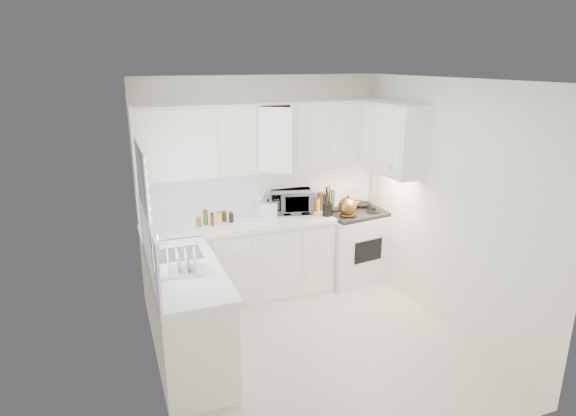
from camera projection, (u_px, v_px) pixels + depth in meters
name	position (u px, v px, depth m)	size (l,w,h in m)	color
floor	(312.00, 345.00, 4.94)	(3.20, 3.20, 0.00)	silver
ceiling	(317.00, 80.00, 4.18)	(3.20, 3.20, 0.00)	white
wall_back	(262.00, 184.00, 5.99)	(3.00, 3.00, 0.00)	white
wall_front	(414.00, 298.00, 3.13)	(3.00, 3.00, 0.00)	white
wall_left	(149.00, 244.00, 4.05)	(3.20, 3.20, 0.00)	white
wall_right	(447.00, 207.00, 5.07)	(3.20, 3.20, 0.00)	white
window_blinds	(145.00, 203.00, 4.30)	(0.06, 0.96, 1.06)	white
lower_cabinets_back	(240.00, 262.00, 5.84)	(2.22, 0.60, 0.90)	white
lower_cabinets_left	(187.00, 317.00, 4.58)	(0.60, 1.60, 0.90)	white
countertop_back	(239.00, 224.00, 5.69)	(2.24, 0.64, 0.05)	white
countertop_left	(185.00, 270.00, 4.44)	(0.64, 1.62, 0.05)	white
backsplash_back	(263.00, 190.00, 6.00)	(2.98, 0.02, 0.55)	white
backsplash_left	(149.00, 244.00, 4.26)	(0.02, 1.60, 0.55)	white
upper_cabinets_back	(266.00, 171.00, 5.78)	(3.00, 0.33, 0.80)	white
upper_cabinets_right	(391.00, 173.00, 5.69)	(0.33, 0.90, 0.80)	white
sink	(179.00, 243.00, 4.72)	(0.42, 0.38, 0.30)	gray
stove	(353.00, 236.00, 6.28)	(0.77, 0.63, 1.18)	white
tea_kettle	(348.00, 205.00, 5.94)	(0.28, 0.24, 0.26)	olive
frying_pan	(361.00, 203.00, 6.38)	(0.26, 0.44, 0.04)	black
microwave	(291.00, 199.00, 6.02)	(0.50, 0.28, 0.34)	gray
rice_cooker	(268.00, 208.00, 5.85)	(0.22, 0.22, 0.22)	white
paper_towel	(260.00, 204.00, 5.93)	(0.12, 0.12, 0.27)	white
utensil_crock	(328.00, 200.00, 5.87)	(0.13, 0.13, 0.39)	black
dish_rack	(180.00, 261.00, 4.31)	(0.39, 0.29, 0.21)	white
spice_left_0	(197.00, 218.00, 5.63)	(0.06, 0.06, 0.13)	olive
spice_left_1	(205.00, 220.00, 5.57)	(0.06, 0.06, 0.13)	#297426
spice_left_2	(210.00, 217.00, 5.68)	(0.06, 0.06, 0.13)	red
spice_left_3	(218.00, 218.00, 5.62)	(0.06, 0.06, 0.13)	yellow
spice_left_4	(223.00, 215.00, 5.73)	(0.06, 0.06, 0.13)	brown
spice_left_5	(231.00, 217.00, 5.67)	(0.06, 0.06, 0.13)	black
sauce_right_0	(310.00, 202.00, 6.14)	(0.06, 0.06, 0.19)	red
sauce_right_1	(316.00, 203.00, 6.10)	(0.06, 0.06, 0.19)	yellow
sauce_right_2	(318.00, 202.00, 6.17)	(0.06, 0.06, 0.19)	brown
sauce_right_3	(324.00, 202.00, 6.14)	(0.06, 0.06, 0.19)	black
sauce_right_4	(326.00, 201.00, 6.21)	(0.06, 0.06, 0.19)	olive
sauce_right_5	(332.00, 202.00, 6.17)	(0.06, 0.06, 0.19)	#297426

